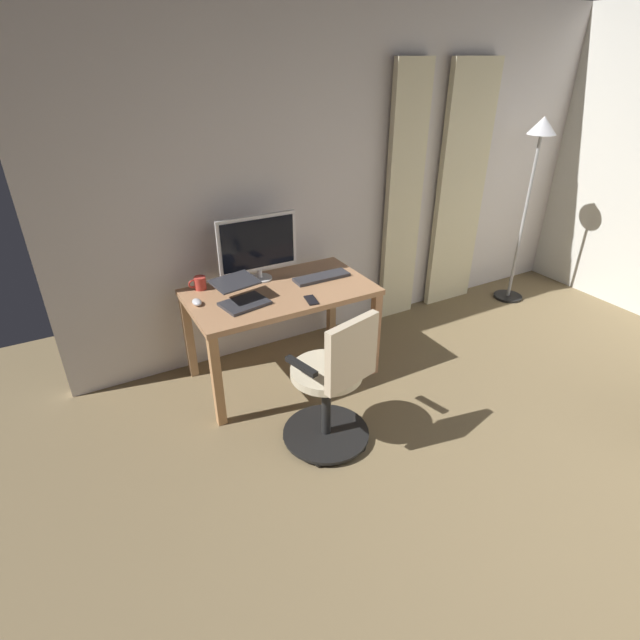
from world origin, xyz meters
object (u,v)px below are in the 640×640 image
desk (281,301)px  floor_lamp (535,166)px  office_chair (333,386)px  laptop (241,295)px  computer_mouse (197,302)px  cell_phone_by_monitor (225,288)px  cell_phone_face_up (311,300)px  computer_keyboard (322,277)px  computer_monitor (258,245)px  mug_tea (200,283)px

desk → floor_lamp: (-2.60, -0.10, 0.69)m
office_chair → laptop: office_chair is taller
office_chair → computer_mouse: office_chair is taller
cell_phone_by_monitor → cell_phone_face_up: size_ratio=1.00×
computer_keyboard → cell_phone_by_monitor: computer_keyboard is taller
office_chair → computer_monitor: 1.23m
office_chair → floor_lamp: (-2.66, -0.96, 0.87)m
office_chair → mug_tea: (0.44, -1.14, 0.32)m
mug_tea → floor_lamp: size_ratio=0.07×
computer_keyboard → laptop: (0.67, 0.09, 0.04)m
desk → computer_keyboard: 0.37m
floor_lamp → laptop: bearing=3.2°
computer_keyboard → cell_phone_face_up: bearing=50.1°
desk → laptop: (0.32, 0.06, 0.15)m
computer_keyboard → cell_phone_by_monitor: (0.69, -0.19, -0.01)m
computer_mouse → mug_tea: size_ratio=0.78×
computer_mouse → computer_monitor: bearing=-160.4°
mug_tea → laptop: bearing=117.5°
laptop → cell_phone_by_monitor: (0.02, -0.27, -0.05)m
mug_tea → computer_monitor: bearing=175.2°
desk → laptop: size_ratio=3.47×
cell_phone_by_monitor → mug_tea: size_ratio=1.12×
desk → computer_mouse: bearing=-5.6°
computer_monitor → cell_phone_face_up: computer_monitor is taller
desk → office_chair: office_chair is taller
mug_tea → floor_lamp: floor_lamp is taller
computer_monitor → computer_keyboard: size_ratio=1.41×
office_chair → desk: bearing=71.7°
cell_phone_by_monitor → mug_tea: 0.18m
office_chair → computer_mouse: bearing=105.8°
computer_mouse → cell_phone_by_monitor: 0.30m
computer_monitor → cell_phone_by_monitor: computer_monitor is taller
cell_phone_by_monitor → mug_tea: bearing=-32.7°
desk → computer_monitor: computer_monitor is taller
computer_mouse → mug_tea: bearing=-111.9°
computer_mouse → cell_phone_face_up: (-0.70, 0.32, -0.01)m
laptop → cell_phone_by_monitor: bearing=-96.4°
computer_mouse → cell_phone_face_up: bearing=155.1°
office_chair → computer_mouse: 1.10m
computer_keyboard → mug_tea: size_ratio=3.34×
cell_phone_face_up → mug_tea: size_ratio=1.12×
desk → computer_keyboard: computer_keyboard is taller
laptop → cell_phone_face_up: (-0.43, 0.21, -0.05)m
computer_monitor → cell_phone_face_up: 0.60m
desk → cell_phone_by_monitor: 0.41m
laptop → computer_monitor: bearing=-141.3°
cell_phone_by_monitor → laptop: bearing=86.0°
office_chair → computer_mouse: size_ratio=9.48×
desk → computer_mouse: size_ratio=13.20×
computer_mouse → computer_keyboard: bearing=178.1°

